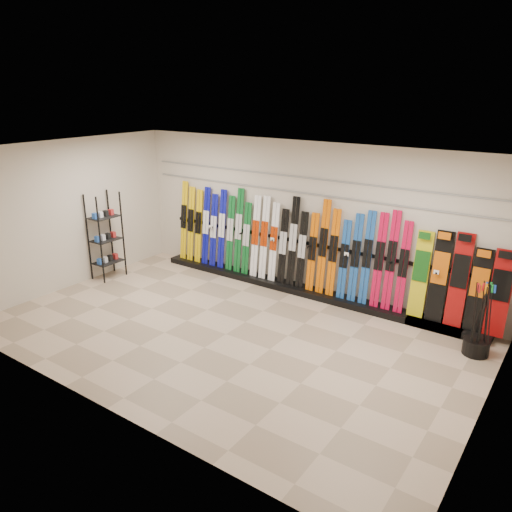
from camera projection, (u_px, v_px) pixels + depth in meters
The scene contains 13 objects.
floor at pixel (226, 334), 8.42m from camera, with size 8.00×8.00×0.00m, color gray.
back_wall at pixel (303, 218), 9.87m from camera, with size 8.00×8.00×0.00m, color beige.
left_wall at pixel (69, 215), 10.10m from camera, with size 5.00×5.00×0.00m, color beige.
right_wall at pixel (495, 312), 5.77m from camera, with size 5.00×5.00×0.00m, color beige.
ceiling at pixel (222, 155), 7.45m from camera, with size 8.00×8.00×0.00m, color silver.
ski_rack_base at pixel (305, 291), 10.05m from camera, with size 8.00×0.40×0.12m, color black.
skis at pixel (278, 242), 10.16m from camera, with size 5.37×0.23×1.84m.
snowboards at pixel (459, 283), 8.29m from camera, with size 1.58×0.25×1.59m.
accessory_rack at pixel (106, 236), 10.64m from camera, with size 0.40×0.60×1.87m, color black.
pole_bin at pixel (476, 347), 7.76m from camera, with size 0.40×0.40×0.25m, color black.
ski_poles at pixel (481, 320), 7.55m from camera, with size 0.32×0.30×1.18m.
slatwall_rail_0 at pixel (303, 193), 9.69m from camera, with size 7.60×0.02×0.03m, color gray.
slatwall_rail_1 at pixel (303, 177), 9.60m from camera, with size 7.60×0.02×0.03m, color gray.
Camera 1 is at (4.73, -5.89, 3.98)m, focal length 35.00 mm.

